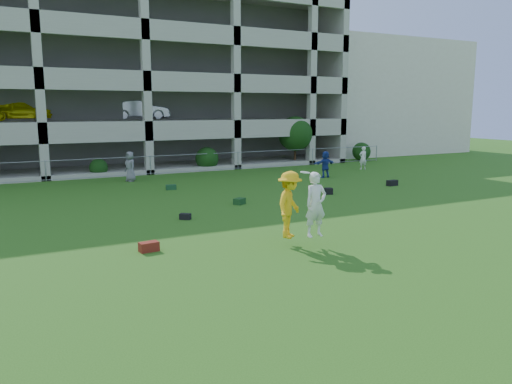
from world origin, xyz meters
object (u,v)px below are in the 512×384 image
stucco_building (356,98)px  bystander_d (325,164)px  bystander_c (130,166)px  crate_d (329,191)px  bystander_e (363,158)px  parking_garage (116,82)px  frisbee_contest (296,205)px

stucco_building → bystander_d: bearing=-133.3°
stucco_building → bystander_d: 20.96m
bystander_c → crate_d: bystander_c is taller
stucco_building → bystander_e: bearing=-126.5°
bystander_e → parking_garage: 19.16m
frisbee_contest → crate_d: bearing=48.3°
stucco_building → parking_garage: bearing=-179.3°
crate_d → parking_garage: 21.16m
crate_d → frisbee_contest: (-6.27, -7.02, 1.12)m
stucco_building → bystander_c: bearing=-155.8°
bystander_d → parking_garage: bearing=-61.7°
bystander_c → frisbee_contest: bearing=-12.3°
bystander_e → crate_d: (-7.81, -6.96, -0.62)m
parking_garage → crate_d: bearing=-73.8°
crate_d → frisbee_contest: frisbee_contest is taller
stucco_building → bystander_d: size_ratio=10.15×
bystander_e → crate_d: size_ratio=4.39×
stucco_building → parking_garage: 23.04m
bystander_d → parking_garage: size_ratio=0.05×
stucco_building → bystander_e: stucco_building is taller
bystander_c → parking_garage: (1.74, 10.85, 5.17)m
crate_d → frisbee_contest: bearing=-131.7°
bystander_d → crate_d: bearing=53.3°
crate_d → parking_garage: bearing=106.2°
bystander_e → bystander_c: bearing=0.5°
bystander_d → frisbee_contest: (-9.52, -11.91, 0.48)m
bystander_e → frisbee_contest: frisbee_contest is taller
bystander_c → parking_garage: size_ratio=0.06×
crate_d → frisbee_contest: size_ratio=0.17×
stucco_building → crate_d: (-17.34, -19.83, -4.85)m
bystander_d → frisbee_contest: frisbee_contest is taller
stucco_building → frisbee_contest: bearing=-131.3°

